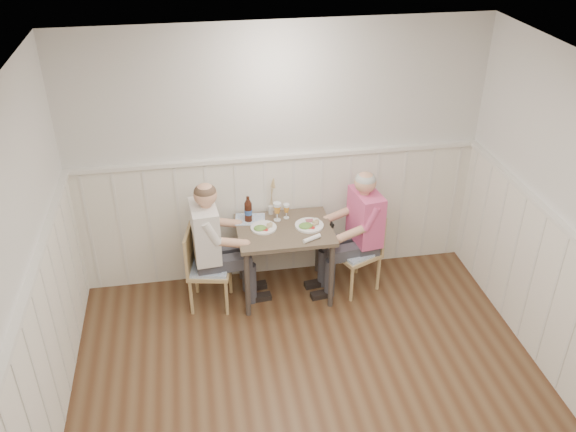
% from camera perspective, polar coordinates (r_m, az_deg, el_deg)
% --- Properties ---
extents(room_shell, '(4.04, 4.54, 2.60)m').
position_cam_1_polar(room_shell, '(3.87, 4.35, -5.52)').
color(room_shell, silver).
rests_on(room_shell, ground).
extents(wainscot, '(4.00, 4.49, 1.34)m').
position_cam_1_polar(wainscot, '(4.90, 2.08, -8.72)').
color(wainscot, silver).
rests_on(wainscot, ground).
extents(dining_table, '(0.90, 0.70, 0.75)m').
position_cam_1_polar(dining_table, '(5.84, -0.33, -2.00)').
color(dining_table, brown).
rests_on(dining_table, ground).
extents(chair_right, '(0.52, 0.52, 0.84)m').
position_cam_1_polar(chair_right, '(6.09, 6.74, -2.92)').
color(chair_right, tan).
rests_on(chair_right, ground).
extents(chair_left, '(0.46, 0.46, 0.83)m').
position_cam_1_polar(chair_left, '(5.85, -7.87, -4.58)').
color(chair_left, tan).
rests_on(chair_left, ground).
extents(man_in_pink, '(0.64, 0.44, 1.30)m').
position_cam_1_polar(man_in_pink, '(6.05, 6.77, -2.17)').
color(man_in_pink, '#3F3F47').
rests_on(man_in_pink, ground).
extents(diner_cream, '(0.64, 0.44, 1.33)m').
position_cam_1_polar(diner_cream, '(5.81, -7.21, -3.56)').
color(diner_cream, '#3F3F47').
rests_on(diner_cream, ground).
extents(plate_man, '(0.28, 0.28, 0.07)m').
position_cam_1_polar(plate_man, '(5.80, 1.93, -0.81)').
color(plate_man, white).
rests_on(plate_man, dining_table).
extents(plate_diner, '(0.25, 0.25, 0.06)m').
position_cam_1_polar(plate_diner, '(5.77, -2.40, -1.06)').
color(plate_diner, white).
rests_on(plate_diner, dining_table).
extents(beer_glass_a, '(0.06, 0.06, 0.15)m').
position_cam_1_polar(beer_glass_a, '(5.90, -0.15, 0.68)').
color(beer_glass_a, silver).
rests_on(beer_glass_a, dining_table).
extents(beer_glass_b, '(0.08, 0.08, 0.19)m').
position_cam_1_polar(beer_glass_b, '(5.85, -1.02, 0.69)').
color(beer_glass_b, silver).
rests_on(beer_glass_b, dining_table).
extents(beer_bottle, '(0.07, 0.07, 0.27)m').
position_cam_1_polar(beer_bottle, '(5.85, -3.74, 0.53)').
color(beer_bottle, black).
rests_on(beer_bottle, dining_table).
extents(rolled_napkin, '(0.18, 0.11, 0.04)m').
position_cam_1_polar(rolled_napkin, '(5.60, 2.25, -2.11)').
color(rolled_napkin, white).
rests_on(rolled_napkin, dining_table).
extents(grass_vase, '(0.05, 0.05, 0.41)m').
position_cam_1_polar(grass_vase, '(5.94, -1.65, 1.75)').
color(grass_vase, silver).
rests_on(grass_vase, dining_table).
extents(gingham_mat, '(0.32, 0.27, 0.01)m').
position_cam_1_polar(gingham_mat, '(5.94, -3.57, -0.30)').
color(gingham_mat, '#6187BA').
rests_on(gingham_mat, dining_table).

